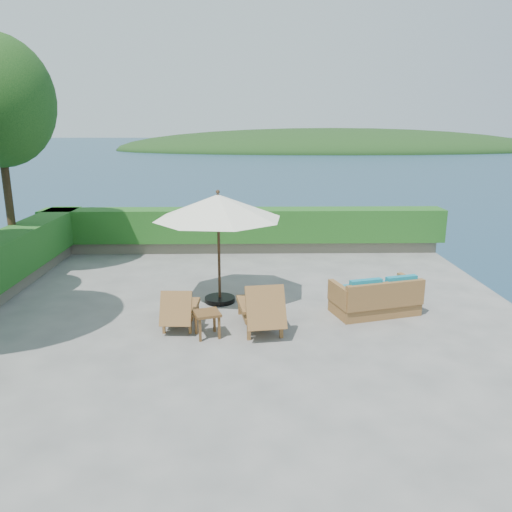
{
  "coord_description": "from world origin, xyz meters",
  "views": [
    {
      "loc": [
        0.09,
        -9.65,
        3.83
      ],
      "look_at": [
        0.3,
        0.8,
        1.1
      ],
      "focal_mm": 35.0,
      "sensor_mm": 36.0,
      "label": 1
    }
  ],
  "objects_px": {
    "patio_umbrella": "(218,208)",
    "side_table": "(207,316)",
    "lounge_right": "(261,308)",
    "lounge_left": "(180,309)",
    "wicker_loveseat": "(376,299)"
  },
  "relations": [
    {
      "from": "patio_umbrella",
      "to": "lounge_right",
      "type": "relative_size",
      "value": 1.88
    },
    {
      "from": "lounge_right",
      "to": "lounge_left",
      "type": "bearing_deg",
      "value": 165.19
    },
    {
      "from": "lounge_left",
      "to": "lounge_right",
      "type": "relative_size",
      "value": 0.79
    },
    {
      "from": "patio_umbrella",
      "to": "lounge_right",
      "type": "xyz_separation_m",
      "value": [
        0.87,
        -1.55,
        -1.7
      ]
    },
    {
      "from": "lounge_right",
      "to": "wicker_loveseat",
      "type": "distance_m",
      "value": 2.54
    },
    {
      "from": "patio_umbrella",
      "to": "lounge_right",
      "type": "height_order",
      "value": "patio_umbrella"
    },
    {
      "from": "lounge_right",
      "to": "side_table",
      "type": "distance_m",
      "value": 1.07
    },
    {
      "from": "lounge_left",
      "to": "side_table",
      "type": "relative_size",
      "value": 2.54
    },
    {
      "from": "patio_umbrella",
      "to": "lounge_left",
      "type": "bearing_deg",
      "value": -117.51
    },
    {
      "from": "lounge_right",
      "to": "side_table",
      "type": "height_order",
      "value": "lounge_right"
    },
    {
      "from": "lounge_left",
      "to": "lounge_right",
      "type": "xyz_separation_m",
      "value": [
        1.58,
        -0.19,
        0.08
      ]
    },
    {
      "from": "side_table",
      "to": "wicker_loveseat",
      "type": "height_order",
      "value": "wicker_loveseat"
    },
    {
      "from": "lounge_left",
      "to": "wicker_loveseat",
      "type": "bearing_deg",
      "value": 9.9
    },
    {
      "from": "lounge_left",
      "to": "wicker_loveseat",
      "type": "height_order",
      "value": "wicker_loveseat"
    },
    {
      "from": "patio_umbrella",
      "to": "side_table",
      "type": "height_order",
      "value": "patio_umbrella"
    }
  ]
}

